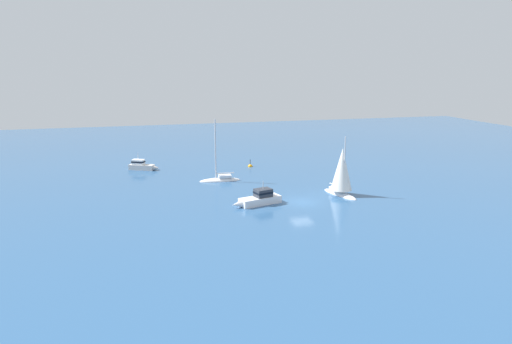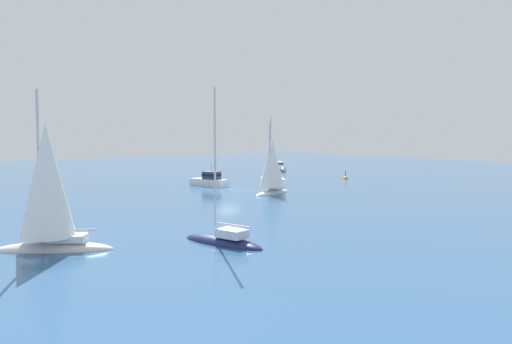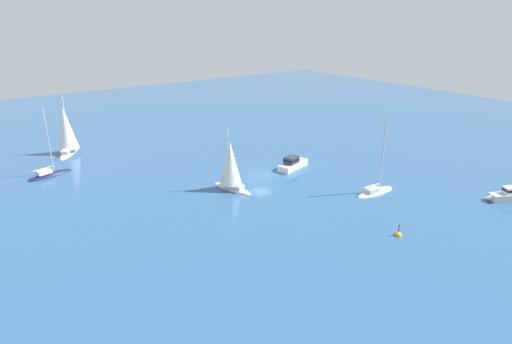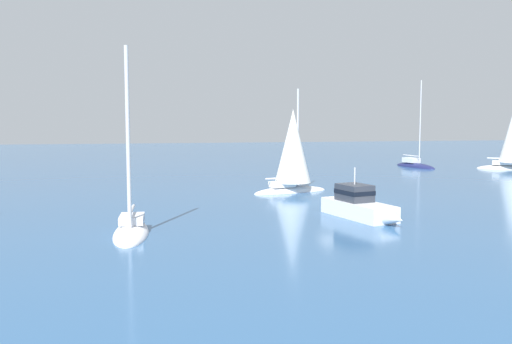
# 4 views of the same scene
# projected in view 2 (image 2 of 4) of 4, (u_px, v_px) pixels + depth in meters

# --- Properties ---
(ground_plane) EXTENTS (160.00, 160.00, 0.00)m
(ground_plane) POSITION_uv_depth(u_px,v_px,m) (229.00, 190.00, 58.20)
(ground_plane) COLOR #2D5684
(ketch) EXTENTS (5.03, 6.46, 9.52)m
(ketch) POSITION_uv_depth(u_px,v_px,m) (48.00, 191.00, 27.96)
(ketch) COLOR silver
(ketch) RESTS_ON ground
(ketch_1) EXTENTS (5.94, 1.89, 9.36)m
(ketch_1) POSITION_uv_depth(u_px,v_px,m) (273.00, 177.00, 72.08)
(ketch_1) COLOR white
(ketch_1) RESTS_ON ground
(yacht) EXTENTS (3.31, 6.11, 8.04)m
(yacht) POSITION_uv_depth(u_px,v_px,m) (272.00, 168.00, 54.34)
(yacht) COLOR white
(yacht) RESTS_ON ground
(powerboat) EXTENTS (4.90, 3.21, 2.74)m
(powerboat) POSITION_uv_depth(u_px,v_px,m) (280.00, 167.00, 86.73)
(powerboat) COLOR silver
(powerboat) RESTS_ON ground
(yacht_1) EXTENTS (6.15, 3.05, 9.79)m
(yacht_1) POSITION_uv_depth(u_px,v_px,m) (224.00, 241.00, 29.87)
(yacht_1) COLOR #191E4C
(yacht_1) RESTS_ON ground
(cabin_cruiser) EXTENTS (6.40, 3.08, 2.78)m
(cabin_cruiser) POSITION_uv_depth(u_px,v_px,m) (208.00, 180.00, 62.61)
(cabin_cruiser) COLOR white
(cabin_cruiser) RESTS_ON ground
(channel_buoy) EXTENTS (0.76, 0.76, 1.57)m
(channel_buoy) POSITION_uv_depth(u_px,v_px,m) (345.00, 179.00, 71.92)
(channel_buoy) COLOR orange
(channel_buoy) RESTS_ON ground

